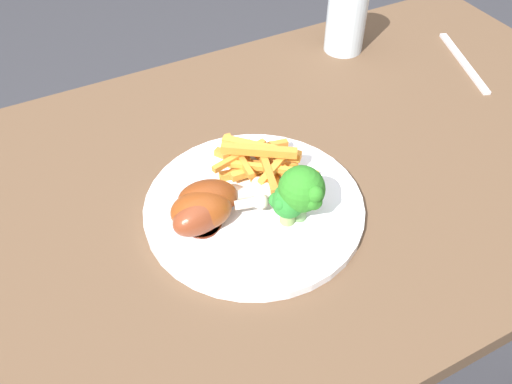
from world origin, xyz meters
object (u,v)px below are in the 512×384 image
object	(u,v)px
broccoli_floret_middle	(302,190)
fork	(464,62)
carrot_fries_pile	(260,162)
chicken_drumstick_near	(205,210)
dining_table	(239,239)
broccoli_floret_front	(288,201)
water_glass	(347,15)
dinner_plate	(256,206)
chicken_drumstick_extra	(206,212)
chicken_drumstick_far	(211,198)

from	to	relation	value
broccoli_floret_middle	fork	world-z (taller)	broccoli_floret_middle
carrot_fries_pile	broccoli_floret_middle	bearing A→B (deg)	-87.57
broccoli_floret_middle	chicken_drumstick_near	size ratio (longest dim) A/B	0.62
dining_table	fork	distance (m)	0.50
broccoli_floret_front	water_glass	xyz separation A→B (m)	(0.30, 0.32, 0.02)
dinner_plate	fork	bearing A→B (deg)	16.41
broccoli_floret_front	fork	size ratio (longest dim) A/B	0.28
dining_table	chicken_drumstick_extra	size ratio (longest dim) A/B	9.47
dinner_plate	chicken_drumstick_far	bearing A→B (deg)	165.58
chicken_drumstick_near	fork	world-z (taller)	chicken_drumstick_near
carrot_fries_pile	chicken_drumstick_near	size ratio (longest dim) A/B	1.06
dinner_plate	water_glass	world-z (taller)	water_glass
broccoli_floret_middle	chicken_drumstick_near	bearing A→B (deg)	155.88
broccoli_floret_middle	dining_table	bearing A→B (deg)	112.41
chicken_drumstick_far	fork	xyz separation A→B (m)	(0.53, 0.13, -0.03)
broccoli_floret_front	water_glass	distance (m)	0.44
chicken_drumstick_far	chicken_drumstick_extra	size ratio (longest dim) A/B	0.91
dinner_plate	chicken_drumstick_near	distance (m)	0.07
broccoli_floret_middle	chicken_drumstick_extra	xyz separation A→B (m)	(-0.11, 0.04, -0.03)
chicken_drumstick_extra	water_glass	bearing A→B (deg)	35.91
broccoli_floret_middle	broccoli_floret_front	bearing A→B (deg)	166.55
water_glass	dining_table	bearing A→B (deg)	-144.50
chicken_drumstick_far	dining_table	bearing A→B (deg)	33.29
dining_table	chicken_drumstick_far	xyz separation A→B (m)	(-0.05, -0.03, 0.14)
carrot_fries_pile	dinner_plate	bearing A→B (deg)	-123.35
dining_table	broccoli_floret_front	world-z (taller)	broccoli_floret_front
broccoli_floret_front	fork	xyz separation A→B (m)	(0.46, 0.18, -0.04)
carrot_fries_pile	chicken_drumstick_far	distance (m)	0.09
dining_table	chicken_drumstick_near	world-z (taller)	chicken_drumstick_near
dinner_plate	broccoli_floret_middle	bearing A→B (deg)	-52.48
dining_table	water_glass	world-z (taller)	water_glass
chicken_drumstick_near	fork	distance (m)	0.57
dinner_plate	chicken_drumstick_near	bearing A→B (deg)	179.99
chicken_drumstick_far	water_glass	bearing A→B (deg)	35.20
dining_table	dinner_plate	bearing A→B (deg)	-86.62
carrot_fries_pile	chicken_drumstick_far	world-z (taller)	same
dinner_plate	chicken_drumstick_near	world-z (taller)	chicken_drumstick_near
dining_table	broccoli_floret_middle	xyz separation A→B (m)	(0.04, -0.09, 0.17)
water_glass	dinner_plate	bearing A→B (deg)	-139.03
carrot_fries_pile	chicken_drumstick_extra	bearing A→B (deg)	-152.42
dining_table	dinner_plate	xyz separation A→B (m)	(0.00, -0.05, 0.11)
broccoli_floret_front	chicken_drumstick_near	distance (m)	0.10
dinner_plate	fork	distance (m)	0.50
dining_table	carrot_fries_pile	distance (m)	0.14
dinner_plate	chicken_drumstick_near	xyz separation A→B (m)	(-0.07, 0.00, 0.03)
broccoli_floret_front	broccoli_floret_middle	distance (m)	0.02
chicken_drumstick_far	fork	bearing A→B (deg)	13.41
broccoli_floret_middle	fork	distance (m)	0.48
chicken_drumstick_near	water_glass	xyz separation A→B (m)	(0.39, 0.28, 0.03)
chicken_drumstick_near	dinner_plate	bearing A→B (deg)	-0.01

